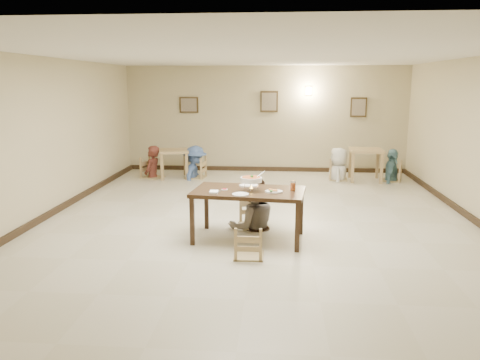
# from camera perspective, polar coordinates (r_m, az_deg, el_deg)

# --- Properties ---
(floor) EXTENTS (10.00, 10.00, 0.00)m
(floor) POSITION_cam_1_polar(r_m,az_deg,el_deg) (8.83, 2.11, -4.82)
(floor) COLOR beige
(floor) RESTS_ON ground
(ceiling) EXTENTS (10.00, 10.00, 0.00)m
(ceiling) POSITION_cam_1_polar(r_m,az_deg,el_deg) (8.47, 2.27, 15.01)
(ceiling) COLOR silver
(ceiling) RESTS_ON wall_back
(wall_back) EXTENTS (10.00, 0.00, 10.00)m
(wall_back) POSITION_cam_1_polar(r_m,az_deg,el_deg) (13.50, 3.11, 7.41)
(wall_back) COLOR tan
(wall_back) RESTS_ON floor
(wall_front) EXTENTS (10.00, 0.00, 10.00)m
(wall_front) POSITION_cam_1_polar(r_m,az_deg,el_deg) (3.62, -1.26, -4.54)
(wall_front) COLOR tan
(wall_front) RESTS_ON floor
(wall_left) EXTENTS (0.00, 10.00, 10.00)m
(wall_left) POSITION_cam_1_polar(r_m,az_deg,el_deg) (9.56, -22.60, 4.75)
(wall_left) COLOR tan
(wall_left) RESTS_ON floor
(baseboard_back) EXTENTS (8.00, 0.06, 0.12)m
(baseboard_back) POSITION_cam_1_polar(r_m,az_deg,el_deg) (13.65, 3.04, 1.36)
(baseboard_back) COLOR black
(baseboard_back) RESTS_ON floor
(baseboard_left) EXTENTS (0.06, 10.00, 0.12)m
(baseboard_left) POSITION_cam_1_polar(r_m,az_deg,el_deg) (9.81, -21.79, -3.62)
(baseboard_left) COLOR black
(baseboard_left) RESTS_ON floor
(baseboard_right) EXTENTS (0.06, 10.00, 0.12)m
(baseboard_right) POSITION_cam_1_polar(r_m,az_deg,el_deg) (9.51, 26.83, -4.51)
(baseboard_right) COLOR black
(baseboard_right) RESTS_ON floor
(picture_a) EXTENTS (0.55, 0.04, 0.45)m
(picture_a) POSITION_cam_1_polar(r_m,az_deg,el_deg) (13.66, -6.25, 9.09)
(picture_a) COLOR #342714
(picture_a) RESTS_ON wall_back
(picture_b) EXTENTS (0.50, 0.04, 0.60)m
(picture_b) POSITION_cam_1_polar(r_m,az_deg,el_deg) (13.42, 3.57, 9.51)
(picture_b) COLOR #342714
(picture_b) RESTS_ON wall_back
(picture_c) EXTENTS (0.45, 0.04, 0.55)m
(picture_c) POSITION_cam_1_polar(r_m,az_deg,el_deg) (13.61, 14.26, 8.58)
(picture_c) COLOR #342714
(picture_c) RESTS_ON wall_back
(wall_sconce) EXTENTS (0.16, 0.05, 0.22)m
(wall_sconce) POSITION_cam_1_polar(r_m,az_deg,el_deg) (13.44, 8.36, 10.70)
(wall_sconce) COLOR #FFD88C
(wall_sconce) RESTS_ON wall_back
(main_table) EXTENTS (1.86, 1.18, 0.83)m
(main_table) POSITION_cam_1_polar(r_m,az_deg,el_deg) (7.53, 1.06, -1.85)
(main_table) COLOR #342213
(main_table) RESTS_ON floor
(chair_far) EXTENTS (0.47, 0.47, 1.01)m
(chair_far) POSITION_cam_1_polar(r_m,az_deg,el_deg) (8.31, 1.70, -2.30)
(chair_far) COLOR tan
(chair_far) RESTS_ON floor
(chair_near) EXTENTS (0.43, 0.43, 0.92)m
(chair_near) POSITION_cam_1_polar(r_m,az_deg,el_deg) (6.85, 1.09, -5.71)
(chair_near) COLOR tan
(chair_near) RESTS_ON floor
(main_diner) EXTENTS (1.04, 0.91, 1.81)m
(main_diner) POSITION_cam_1_polar(r_m,az_deg,el_deg) (8.13, 1.59, 0.30)
(main_diner) COLOR gray
(main_diner) RESTS_ON floor
(curry_warmer) EXTENTS (0.38, 0.34, 0.31)m
(curry_warmer) POSITION_cam_1_polar(r_m,az_deg,el_deg) (7.43, 1.37, 0.03)
(curry_warmer) COLOR silver
(curry_warmer) RESTS_ON main_table
(rice_plate_far) EXTENTS (0.32, 0.32, 0.07)m
(rice_plate_far) POSITION_cam_1_polar(r_m,az_deg,el_deg) (7.79, 1.09, -0.65)
(rice_plate_far) COLOR white
(rice_plate_far) RESTS_ON main_table
(rice_plate_near) EXTENTS (0.26, 0.26, 0.06)m
(rice_plate_near) POSITION_cam_1_polar(r_m,az_deg,el_deg) (7.18, 0.06, -1.74)
(rice_plate_near) COLOR white
(rice_plate_near) RESTS_ON main_table
(fried_plate) EXTENTS (0.28, 0.28, 0.06)m
(fried_plate) POSITION_cam_1_polar(r_m,az_deg,el_deg) (7.38, 4.14, -1.35)
(fried_plate) COLOR white
(fried_plate) RESTS_ON main_table
(chili_dish) EXTENTS (0.10, 0.10, 0.02)m
(chili_dish) POSITION_cam_1_polar(r_m,az_deg,el_deg) (7.52, -1.90, -1.16)
(chili_dish) COLOR white
(chili_dish) RESTS_ON main_table
(napkin_cutlery) EXTENTS (0.16, 0.27, 0.03)m
(napkin_cutlery) POSITION_cam_1_polar(r_m,az_deg,el_deg) (7.33, -3.18, -1.46)
(napkin_cutlery) COLOR white
(napkin_cutlery) RESTS_ON main_table
(drink_glass) EXTENTS (0.08, 0.08, 0.16)m
(drink_glass) POSITION_cam_1_polar(r_m,az_deg,el_deg) (7.50, 6.48, -0.74)
(drink_glass) COLOR white
(drink_glass) RESTS_ON main_table
(bg_table_left) EXTENTS (0.93, 0.93, 0.76)m
(bg_table_left) POSITION_cam_1_polar(r_m,az_deg,el_deg) (12.70, -8.09, 3.06)
(bg_table_left) COLOR tan
(bg_table_left) RESTS_ON floor
(bg_table_right) EXTENTS (0.88, 0.88, 0.83)m
(bg_table_right) POSITION_cam_1_polar(r_m,az_deg,el_deg) (12.61, 15.11, 3.02)
(bg_table_right) COLOR tan
(bg_table_right) RESTS_ON floor
(bg_chair_ll) EXTENTS (0.50, 0.50, 1.06)m
(bg_chair_ll) POSITION_cam_1_polar(r_m,az_deg,el_deg) (12.78, -10.68, 2.59)
(bg_chair_ll) COLOR tan
(bg_chair_ll) RESTS_ON floor
(bg_chair_lr) EXTENTS (0.51, 0.51, 1.08)m
(bg_chair_lr) POSITION_cam_1_polar(r_m,az_deg,el_deg) (12.61, -5.50, 2.66)
(bg_chair_lr) COLOR tan
(bg_chair_lr) RESTS_ON floor
(bg_chair_rl) EXTENTS (0.46, 0.46, 0.98)m
(bg_chair_rl) POSITION_cam_1_polar(r_m,az_deg,el_deg) (12.59, 11.95, 2.22)
(bg_chair_rl) COLOR tan
(bg_chair_rl) RESTS_ON floor
(bg_chair_rr) EXTENTS (0.48, 0.48, 1.01)m
(bg_chair_rr) POSITION_cam_1_polar(r_m,az_deg,el_deg) (12.80, 18.06, 2.12)
(bg_chair_rr) COLOR tan
(bg_chair_rr) RESTS_ON floor
(bg_diner_a) EXTENTS (0.53, 0.70, 1.75)m
(bg_diner_a) POSITION_cam_1_polar(r_m,az_deg,el_deg) (12.73, -10.74, 4.13)
(bg_diner_a) COLOR #55251D
(bg_diner_a) RESTS_ON floor
(bg_diner_b) EXTENTS (0.75, 1.18, 1.74)m
(bg_diner_b) POSITION_cam_1_polar(r_m,az_deg,el_deg) (12.56, -5.53, 4.17)
(bg_diner_b) COLOR #445F91
(bg_diner_b) RESTS_ON floor
(bg_diner_c) EXTENTS (0.64, 0.90, 1.71)m
(bg_diner_c) POSITION_cam_1_polar(r_m,az_deg,el_deg) (12.53, 12.02, 3.86)
(bg_diner_c) COLOR silver
(bg_diner_c) RESTS_ON floor
(bg_diner_d) EXTENTS (0.73, 1.07, 1.68)m
(bg_diner_d) POSITION_cam_1_polar(r_m,az_deg,el_deg) (12.75, 18.15, 3.61)
(bg_diner_d) COLOR #578997
(bg_diner_d) RESTS_ON floor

